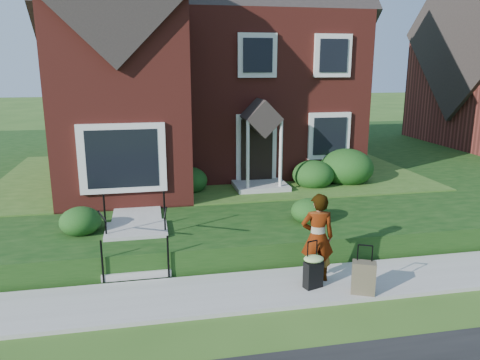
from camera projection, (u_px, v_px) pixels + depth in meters
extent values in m
plane|color=#2D5119|center=(266.00, 291.00, 9.21)|extent=(120.00, 120.00, 0.00)
cube|color=#9E9B93|center=(266.00, 289.00, 9.20)|extent=(60.00, 1.60, 0.08)
cube|color=black|center=(293.00, 160.00, 20.27)|extent=(44.00, 20.00, 0.60)
cube|color=#9E9B93|center=(138.00, 198.00, 13.34)|extent=(1.20, 6.00, 0.06)
cube|color=maroon|center=(202.00, 92.00, 17.93)|extent=(10.00, 8.00, 5.40)
cube|color=maroon|center=(122.00, 103.00, 12.83)|extent=(3.60, 2.40, 5.40)
cube|color=silver|center=(123.00, 158.00, 12.05)|extent=(2.20, 0.30, 1.80)
cube|color=black|center=(257.00, 152.00, 14.69)|extent=(1.00, 0.12, 2.10)
cube|color=black|center=(329.00, 136.00, 15.05)|extent=(1.40, 0.10, 1.50)
cube|color=#9E9B93|center=(137.00, 273.00, 9.65)|extent=(1.40, 0.30, 0.15)
cube|color=#9E9B93|center=(137.00, 261.00, 9.90)|extent=(1.40, 0.30, 0.15)
cube|color=#9E9B93|center=(136.00, 249.00, 10.15)|extent=(1.40, 0.30, 0.15)
cube|color=#9E9B93|center=(136.00, 237.00, 10.40)|extent=(1.40, 0.30, 0.15)
cube|color=#9E9B93|center=(137.00, 229.00, 10.92)|extent=(1.40, 0.80, 0.15)
cylinder|color=black|center=(102.00, 262.00, 9.29)|extent=(0.04, 0.04, 0.90)
cylinder|color=black|center=(105.00, 215.00, 10.29)|extent=(0.04, 0.04, 0.90)
cylinder|color=black|center=(168.00, 257.00, 9.54)|extent=(0.04, 0.04, 0.90)
cylinder|color=black|center=(165.00, 211.00, 10.54)|extent=(0.04, 0.04, 0.90)
ellipsoid|color=#143510|center=(78.00, 187.00, 12.99)|extent=(1.23, 1.23, 0.86)
ellipsoid|color=#143510|center=(188.00, 178.00, 14.09)|extent=(1.20, 1.20, 0.84)
ellipsoid|color=#143510|center=(313.00, 172.00, 14.69)|extent=(1.31, 1.31, 0.92)
ellipsoid|color=#143510|center=(346.00, 164.00, 15.16)|extent=(1.75, 1.75, 1.22)
ellipsoid|color=#143510|center=(80.00, 218.00, 10.65)|extent=(0.94, 0.94, 0.66)
ellipsoid|color=#143510|center=(309.00, 209.00, 11.44)|extent=(0.89, 0.89, 0.62)
imported|color=#999999|center=(317.00, 237.00, 9.32)|extent=(0.73, 0.54, 1.82)
cube|color=black|center=(313.00, 275.00, 9.14)|extent=(0.40, 0.30, 0.54)
cylinder|color=black|center=(314.00, 242.00, 8.97)|extent=(0.21, 0.09, 0.03)
cylinder|color=black|center=(309.00, 252.00, 9.00)|extent=(0.02, 0.02, 0.41)
cylinder|color=black|center=(319.00, 252.00, 9.04)|extent=(0.02, 0.02, 0.41)
cylinder|color=black|center=(307.00, 286.00, 9.17)|extent=(0.06, 0.07, 0.06)
cylinder|color=black|center=(319.00, 285.00, 9.22)|extent=(0.06, 0.07, 0.06)
ellipsoid|color=#91B96A|center=(314.00, 259.00, 9.06)|extent=(0.48, 0.43, 0.13)
cube|color=#4E4634|center=(363.00, 278.00, 8.89)|extent=(0.51, 0.41, 0.64)
cylinder|color=black|center=(366.00, 247.00, 8.74)|extent=(0.25, 0.14, 0.03)
cylinder|color=black|center=(359.00, 255.00, 8.75)|extent=(0.02, 0.02, 0.31)
cylinder|color=black|center=(372.00, 254.00, 8.80)|extent=(0.02, 0.02, 0.31)
cylinder|color=black|center=(355.00, 292.00, 8.93)|extent=(0.06, 0.07, 0.06)
cylinder|color=black|center=(370.00, 291.00, 8.99)|extent=(0.06, 0.07, 0.06)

